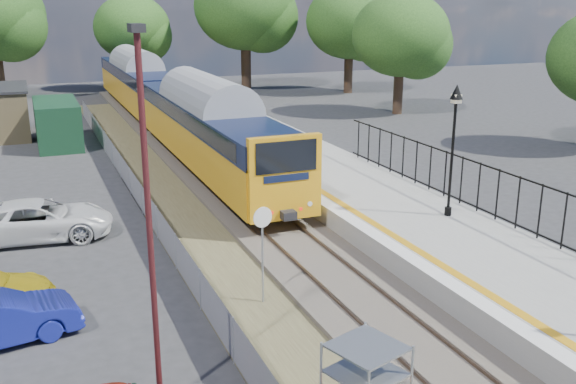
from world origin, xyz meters
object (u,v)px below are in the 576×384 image
speed_sign (263,239)px  car_white (39,220)px  train (164,98)px  carpark_lamp (148,208)px  victorian_lamp_north (455,120)px

speed_sign → car_white: speed_sign is taller
train → carpark_lamp: (-6.13, -28.64, 2.03)m
speed_sign → car_white: 9.74m
victorian_lamp_north → speed_sign: 8.48m
victorian_lamp_north → carpark_lamp: carpark_lamp is taller
train → carpark_lamp: carpark_lamp is taller
carpark_lamp → speed_sign: bearing=45.6°
victorian_lamp_north → car_white: bearing=157.6°
victorian_lamp_north → carpark_lamp: bearing=-152.1°
victorian_lamp_north → car_white: victorian_lamp_north is taller
speed_sign → carpark_lamp: size_ratio=0.37×
speed_sign → car_white: size_ratio=0.56×
car_white → train: bearing=-18.4°
train → speed_sign: (-2.50, -24.93, -0.39)m
speed_sign → victorian_lamp_north: bearing=5.7°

